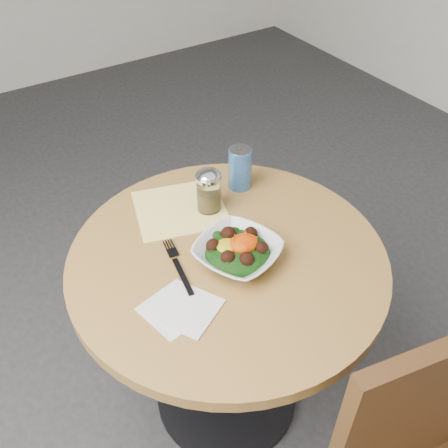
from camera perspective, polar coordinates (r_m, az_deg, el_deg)
name	(u,v)px	position (r m, az deg, el deg)	size (l,w,h in m)	color
ground	(227,394)	(2.00, 0.30, -18.91)	(6.00, 6.00, 0.00)	#2A2A2C
table	(227,300)	(1.55, 0.37, -8.71)	(0.90, 0.90, 0.75)	black
cloth_napkin	(180,209)	(1.56, -5.01, 1.76)	(0.27, 0.25, 0.00)	yellow
paper_napkins	(181,309)	(1.28, -4.97, -9.64)	(0.21, 0.20, 0.00)	silver
salad_bowl	(238,252)	(1.37, 1.58, -3.17)	(0.29, 0.29, 0.08)	silver
fork	(177,264)	(1.37, -5.34, -4.60)	(0.06, 0.22, 0.00)	black
spice_shaker	(209,191)	(1.51, -1.77, 3.81)	(0.08, 0.08, 0.14)	silver
beverage_can	(240,168)	(1.60, 1.84, 6.42)	(0.08, 0.08, 0.15)	#0D3697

